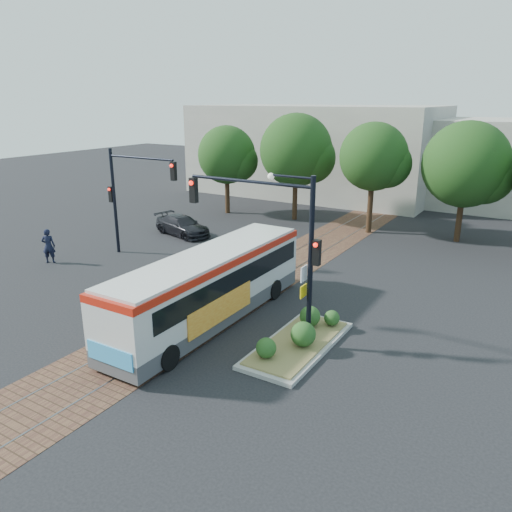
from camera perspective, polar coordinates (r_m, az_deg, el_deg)
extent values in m
plane|color=black|center=(21.55, -5.50, -6.09)|extent=(120.00, 120.00, 0.00)
cube|color=brown|center=(24.61, 0.08, -2.91)|extent=(3.60, 40.00, 0.01)
cube|color=slate|center=(24.99, -1.39, -2.57)|extent=(0.06, 40.00, 0.01)
cube|color=slate|center=(24.26, 1.59, -3.21)|extent=(0.06, 40.00, 0.01)
cylinder|color=#382314|center=(39.24, -3.29, 7.00)|extent=(0.36, 0.36, 2.86)
sphere|color=#1D3E13|center=(38.79, -3.37, 11.47)|extent=(4.40, 4.40, 4.40)
cylinder|color=#382314|center=(37.12, 4.47, 6.57)|extent=(0.36, 0.36, 3.12)
sphere|color=#1D3E13|center=(36.61, 4.60, 11.97)|extent=(5.20, 5.20, 5.20)
cylinder|color=#382314|center=(34.09, 12.89, 5.42)|extent=(0.36, 0.36, 3.39)
sphere|color=#1D3E13|center=(33.57, 13.28, 11.00)|extent=(4.40, 4.40, 4.40)
cylinder|color=#382314|center=(33.65, 22.20, 3.93)|extent=(0.36, 0.36, 2.86)
sphere|color=#1D3E13|center=(33.09, 22.88, 9.62)|extent=(5.20, 5.20, 5.20)
cube|color=#ADA899|center=(48.27, 6.97, 11.97)|extent=(22.00, 12.00, 8.00)
cube|color=#454547|center=(20.30, -5.18, -6.11)|extent=(2.28, 10.67, 0.62)
cube|color=silver|center=(19.87, -5.27, -3.06)|extent=(2.30, 10.67, 1.69)
cube|color=black|center=(19.98, -4.84, -2.12)|extent=(2.35, 9.61, 0.80)
cube|color=red|center=(19.55, -5.35, -0.38)|extent=(2.33, 10.67, 0.27)
cube|color=silver|center=(19.49, -5.36, 0.12)|extent=(2.23, 10.32, 0.12)
cube|color=black|center=(16.19, -16.31, -7.34)|extent=(1.42, 0.11, 0.80)
cube|color=#3495D1|center=(16.56, -16.37, -10.86)|extent=(1.95, 0.06, 0.62)
cube|color=orange|center=(18.77, -3.97, -6.05)|extent=(0.08, 4.00, 0.98)
cylinder|color=black|center=(18.37, -14.94, -9.50)|extent=(0.32, 0.89, 0.89)
cylinder|color=black|center=(17.09, -10.04, -11.31)|extent=(0.32, 0.89, 0.89)
cylinder|color=black|center=(23.42, -2.33, -2.87)|extent=(0.32, 0.89, 0.89)
cylinder|color=black|center=(22.43, 2.04, -3.81)|extent=(0.32, 0.89, 0.89)
cube|color=gray|center=(18.46, 4.79, -10.07)|extent=(2.20, 5.20, 0.15)
cube|color=olive|center=(18.40, 4.80, -9.76)|extent=(1.90, 4.80, 0.08)
sphere|color=#1E4719|center=(17.14, 1.17, -10.41)|extent=(0.70, 0.70, 0.70)
sphere|color=#1E4719|center=(17.91, 5.42, -8.84)|extent=(0.90, 0.90, 0.90)
sphere|color=#1E4719|center=(19.43, 6.19, -6.82)|extent=(0.80, 0.80, 0.80)
sphere|color=#1E4719|center=(19.64, 8.67, -6.97)|extent=(0.60, 0.60, 0.60)
cylinder|color=black|center=(17.28, 6.24, -0.77)|extent=(0.18, 0.18, 6.00)
cylinder|color=black|center=(17.83, -0.82, 8.52)|extent=(5.00, 0.12, 0.12)
cube|color=black|center=(19.35, -7.14, 7.46)|extent=(0.28, 0.22, 0.95)
sphere|color=#FF190C|center=(19.20, -7.44, 8.27)|extent=(0.18, 0.18, 0.18)
cube|color=black|center=(17.07, 6.96, 0.39)|extent=(0.26, 0.20, 0.90)
sphere|color=#FF190C|center=(16.87, 6.81, 1.25)|extent=(0.16, 0.16, 0.16)
cube|color=white|center=(17.38, 5.50, -2.03)|extent=(0.04, 0.45, 0.55)
cube|color=yellow|center=(17.60, 5.43, -4.02)|extent=(0.04, 0.45, 0.45)
cylinder|color=black|center=(16.95, 4.10, 9.03)|extent=(1.60, 0.08, 0.08)
sphere|color=silver|center=(17.33, 1.72, 9.09)|extent=(0.24, 0.24, 0.24)
cylinder|color=black|center=(29.69, -15.86, 6.00)|extent=(0.18, 0.18, 6.00)
cylinder|color=black|center=(27.70, -13.07, 10.88)|extent=(4.50, 0.12, 0.12)
cube|color=black|center=(26.26, -9.41, 9.53)|extent=(0.28, 0.22, 0.95)
sphere|color=#FF190C|center=(26.11, -9.64, 10.14)|extent=(0.18, 0.18, 0.18)
cube|color=black|center=(29.78, -16.22, 6.79)|extent=(0.26, 0.20, 0.90)
sphere|color=#FF190C|center=(29.64, -16.45, 7.31)|extent=(0.16, 0.16, 0.16)
imported|color=black|center=(29.39, -22.63, 1.08)|extent=(0.83, 0.78, 1.91)
imported|color=black|center=(33.19, -8.42, 3.47)|extent=(4.69, 2.80, 1.27)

